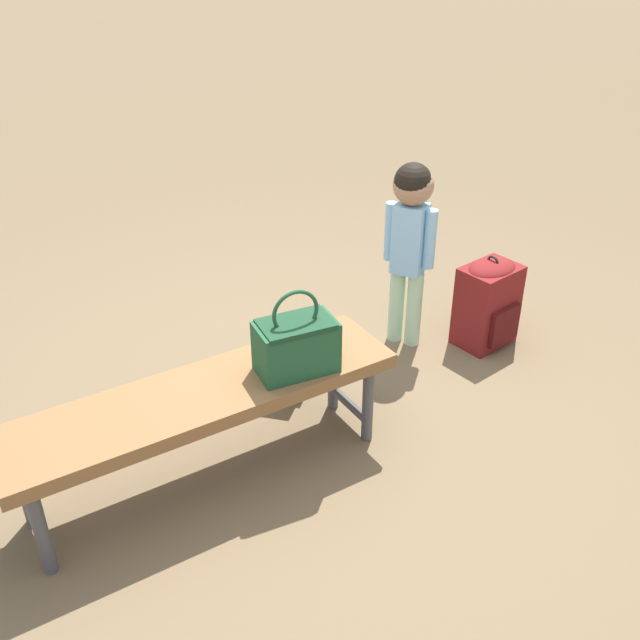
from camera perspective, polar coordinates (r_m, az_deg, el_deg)
The scene contains 6 objects.
ground_plane at distance 3.43m, azimuth -0.88°, elevation -7.55°, with size 40.00×40.00×0.00m, color brown.
park_bench at distance 2.90m, azimuth -9.15°, elevation -6.42°, with size 1.63×0.53×0.45m.
handbag at distance 2.87m, azimuth -1.90°, elevation -1.89°, with size 0.35×0.24×0.37m.
child_standing at distance 3.69m, azimuth 7.17°, elevation 7.32°, with size 0.21×0.25×1.01m.
backpack_large at distance 3.94m, azimuth 13.15°, elevation 1.54°, with size 0.32×0.29×0.52m.
backpack_small at distance 3.53m, azimuth -2.47°, elevation -2.68°, with size 0.28×0.27×0.38m.
Camera 1 is at (-1.57, -2.20, 2.11)m, focal length 40.42 mm.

